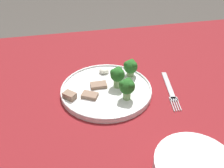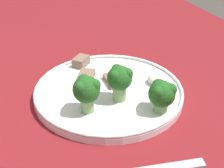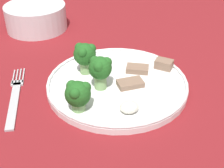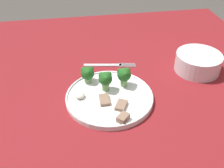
% 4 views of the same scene
% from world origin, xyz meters
% --- Properties ---
extents(table, '(1.39, 1.12, 0.73)m').
position_xyz_m(table, '(0.00, 0.00, 0.65)').
color(table, maroon).
rests_on(table, ground_plane).
extents(dinner_plate, '(0.27, 0.27, 0.02)m').
position_xyz_m(dinner_plate, '(-0.01, -0.10, 0.74)').
color(dinner_plate, white).
rests_on(dinner_plate, table).
extents(fork, '(0.05, 0.20, 0.00)m').
position_xyz_m(fork, '(-0.21, -0.07, 0.73)').
color(fork, '#B2B2B7').
rests_on(fork, table).
extents(cream_bowl, '(0.16, 0.16, 0.07)m').
position_xyz_m(cream_bowl, '(-0.13, 0.24, 0.76)').
color(cream_bowl, silver).
rests_on(cream_bowl, table).
extents(broccoli_floret_near_rim_left, '(0.05, 0.04, 0.06)m').
position_xyz_m(broccoli_floret_near_rim_left, '(-0.10, -0.16, 0.78)').
color(broccoli_floret_near_rim_left, '#7FA866').
rests_on(broccoli_floret_near_rim_left, dinner_plate).
extents(broccoli_floret_center_left, '(0.04, 0.04, 0.07)m').
position_xyz_m(broccoli_floret_center_left, '(-0.05, -0.11, 0.79)').
color(broccoli_floret_center_left, '#7FA866').
rests_on(broccoli_floret_center_left, dinner_plate).
extents(broccoli_floret_back_left, '(0.05, 0.04, 0.06)m').
position_xyz_m(broccoli_floret_back_left, '(-0.06, -0.04, 0.79)').
color(broccoli_floret_back_left, '#7FA866').
rests_on(broccoli_floret_back_left, dinner_plate).
extents(meat_slice_front_slice, '(0.04, 0.04, 0.02)m').
position_xyz_m(meat_slice_front_slice, '(0.10, -0.08, 0.75)').
color(meat_slice_front_slice, '#846651').
rests_on(meat_slice_front_slice, dinner_plate).
extents(meat_slice_middle_slice, '(0.05, 0.05, 0.01)m').
position_xyz_m(meat_slice_middle_slice, '(0.04, -0.07, 0.75)').
color(meat_slice_middle_slice, '#846651').
rests_on(meat_slice_middle_slice, dinner_plate).
extents(meat_slice_rear_slice, '(0.05, 0.03, 0.01)m').
position_xyz_m(meat_slice_rear_slice, '(0.01, -0.12, 0.75)').
color(meat_slice_rear_slice, '#846651').
rests_on(meat_slice_rear_slice, dinner_plate).
extents(sauce_dollop, '(0.03, 0.03, 0.02)m').
position_xyz_m(sauce_dollop, '(-0.02, -0.19, 0.75)').
color(sauce_dollop, silver).
rests_on(sauce_dollop, dinner_plate).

